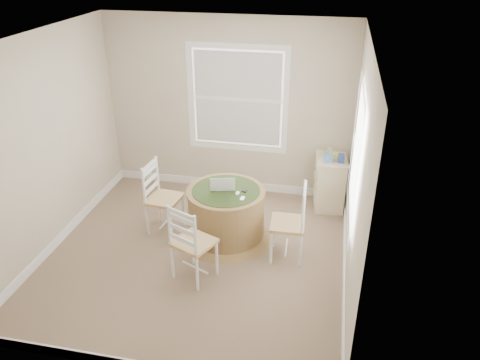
% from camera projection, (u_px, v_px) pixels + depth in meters
% --- Properties ---
extents(room, '(3.64, 3.64, 2.64)m').
position_uv_depth(room, '(210.00, 155.00, 5.31)').
color(room, '#92755C').
rests_on(room, ground).
extents(round_table, '(1.16, 1.16, 0.70)m').
position_uv_depth(round_table, '(226.00, 212.00, 5.95)').
color(round_table, olive).
rests_on(round_table, ground).
extents(chair_left, '(0.45, 0.46, 0.95)m').
position_uv_depth(chair_left, '(164.00, 199.00, 6.08)').
color(chair_left, white).
rests_on(chair_left, ground).
extents(chair_near, '(0.55, 0.54, 0.95)m').
position_uv_depth(chair_near, '(194.00, 242.00, 5.21)').
color(chair_near, white).
rests_on(chair_near, ground).
extents(chair_right, '(0.42, 0.44, 0.95)m').
position_uv_depth(chair_right, '(288.00, 223.00, 5.55)').
color(chair_right, white).
rests_on(chair_right, ground).
extents(laptop, '(0.36, 0.34, 0.22)m').
position_uv_depth(laptop, '(223.00, 186.00, 5.83)').
color(laptop, white).
rests_on(laptop, round_table).
extents(mouse, '(0.06, 0.09, 0.03)m').
position_uv_depth(mouse, '(237.00, 193.00, 5.73)').
color(mouse, white).
rests_on(mouse, round_table).
extents(phone, '(0.05, 0.09, 0.02)m').
position_uv_depth(phone, '(242.00, 199.00, 5.62)').
color(phone, '#B7BABF').
rests_on(phone, round_table).
extents(keys, '(0.06, 0.06, 0.02)m').
position_uv_depth(keys, '(244.00, 191.00, 5.77)').
color(keys, black).
rests_on(keys, round_table).
extents(corner_chest, '(0.48, 0.62, 0.76)m').
position_uv_depth(corner_chest, '(329.00, 182.00, 6.68)').
color(corner_chest, beige).
rests_on(corner_chest, ground).
extents(tissue_box, '(0.13, 0.13, 0.10)m').
position_uv_depth(tissue_box, '(328.00, 158.00, 6.41)').
color(tissue_box, '#5B90D1').
rests_on(tissue_box, corner_chest).
extents(box_yellow, '(0.16, 0.12, 0.06)m').
position_uv_depth(box_yellow, '(334.00, 155.00, 6.52)').
color(box_yellow, '#D0E751').
rests_on(box_yellow, corner_chest).
extents(box_blue, '(0.09, 0.09, 0.12)m').
position_uv_depth(box_blue, '(341.00, 158.00, 6.36)').
color(box_blue, '#3749A5').
rests_on(box_blue, corner_chest).
extents(cup_cream, '(0.07, 0.07, 0.09)m').
position_uv_depth(cup_cream, '(330.00, 151.00, 6.63)').
color(cup_cream, beige).
rests_on(cup_cream, corner_chest).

